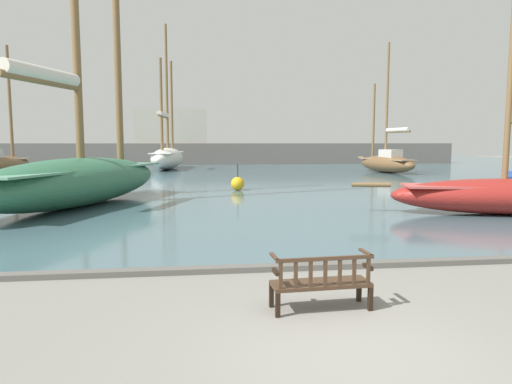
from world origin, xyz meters
TOP-DOWN VIEW (x-y plane):
  - ground_plane at (0.00, 0.00)m, footprint 160.00×160.00m
  - harbor_water at (0.00, 44.00)m, footprint 100.00×80.00m
  - quay_edge_kerb at (0.00, 3.85)m, footprint 40.00×0.30m
  - park_bench at (0.00, 1.51)m, footprint 1.63×0.62m
  - sailboat_far_starboard at (-6.94, 14.18)m, footprint 7.15×12.32m
  - sailboat_outer_starboard at (14.31, 32.60)m, footprint 3.37×8.69m
  - sailboat_nearest_starboard at (9.34, 9.79)m, footprint 9.96×3.89m
  - sailboat_mid_port at (-5.01, 40.40)m, footprint 3.68×10.63m
  - channel_buoy at (0.15, 19.35)m, footprint 0.73×0.73m
  - far_breakwater at (-0.80, 49.43)m, footprint 58.84×2.40m

SIDE VIEW (x-z plane):
  - ground_plane at x=0.00m, z-range 0.00..0.00m
  - harbor_water at x=0.00m, z-range 0.00..0.08m
  - quay_edge_kerb at x=0.00m, z-range 0.00..0.12m
  - channel_buoy at x=0.15m, z-range -0.27..1.17m
  - park_bench at x=0.00m, z-range 0.01..0.93m
  - sailboat_nearest_starboard at x=9.34m, z-range -3.82..5.56m
  - sailboat_outer_starboard at x=14.31m, z-range -4.49..6.62m
  - sailboat_mid_port at x=-5.01m, z-range -5.59..8.38m
  - sailboat_far_starboard at x=-6.94m, z-range -7.28..10.11m
  - far_breakwater at x=-0.80m, z-range -1.49..5.08m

